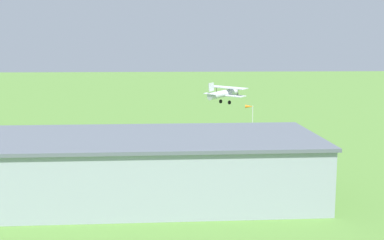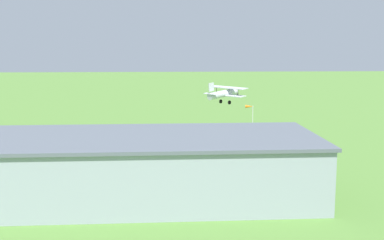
% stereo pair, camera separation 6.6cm
% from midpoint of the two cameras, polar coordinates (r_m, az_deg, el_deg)
% --- Properties ---
extents(ground_plane, '(400.00, 400.00, 0.00)m').
position_cam_midpoint_polar(ground_plane, '(85.15, -3.47, -2.18)').
color(ground_plane, '#568438').
extents(hangar, '(40.45, 16.08, 6.68)m').
position_cam_midpoint_polar(hangar, '(52.74, -7.62, -5.39)').
color(hangar, '#99A3AD').
rests_on(hangar, ground_plane).
extents(biplane, '(7.20, 7.17, 3.64)m').
position_cam_midpoint_polar(biplane, '(80.52, 3.68, 3.08)').
color(biplane, silver).
extents(person_by_parked_cars, '(0.43, 0.43, 1.53)m').
position_cam_midpoint_polar(person_by_parked_cars, '(70.03, 8.45, -4.04)').
color(person_by_parked_cars, '#3F3F47').
rests_on(person_by_parked_cars, ground_plane).
extents(windsock, '(1.45, 0.81, 5.27)m').
position_cam_midpoint_polar(windsock, '(89.81, 6.58, 1.35)').
color(windsock, silver).
rests_on(windsock, ground_plane).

